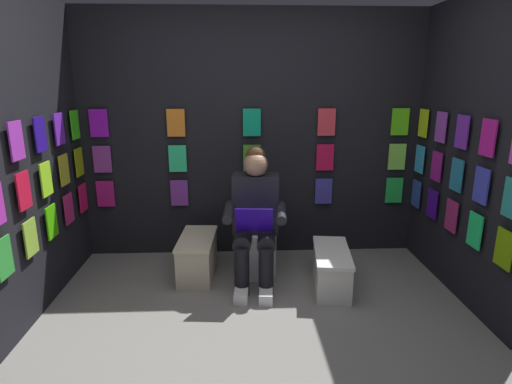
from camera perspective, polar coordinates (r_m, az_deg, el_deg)
The scene contains 8 objects.
ground_plane at distance 2.90m, azimuth 0.82°, elevation -21.63°, with size 30.00×30.00×0.00m, color gray.
display_wall_back at distance 4.15m, azimuth -0.61°, elevation 7.57°, with size 3.40×0.14×2.39m.
display_wall_left at distance 3.73m, azimuth 27.19°, elevation 5.04°, with size 0.14×1.74×2.39m.
display_wall_right at distance 3.59m, azimuth -28.34°, elevation 4.58°, with size 0.14×1.74×2.39m.
toilet at distance 3.89m, azimuth -0.01°, elevation -6.16°, with size 0.42×0.57×0.77m.
person_reading at distance 3.58m, azimuth -0.11°, elevation -3.39°, with size 0.55×0.71×1.19m.
comic_longbox_near at distance 3.87m, azimuth -8.01°, elevation -8.66°, with size 0.34×0.66×0.37m.
comic_longbox_far at distance 3.69m, azimuth 10.27°, elevation -10.27°, with size 0.38×0.71×0.34m.
Camera 1 is at (0.15, 2.32, 1.73)m, focal length 29.27 mm.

